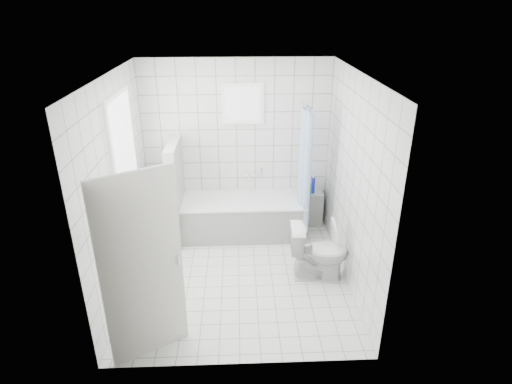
{
  "coord_description": "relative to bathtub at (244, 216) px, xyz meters",
  "views": [
    {
      "loc": [
        0.02,
        -4.7,
        3.34
      ],
      "look_at": [
        0.24,
        0.35,
        1.05
      ],
      "focal_mm": 30.0,
      "sensor_mm": 36.0,
      "label": 1
    }
  ],
  "objects": [
    {
      "name": "tub_faucet",
      "position": [
        0.1,
        0.33,
        0.56
      ],
      "size": [
        0.18,
        0.06,
        0.06
      ],
      "primitive_type": "cube",
      "color": "silver",
      "rests_on": "wall_back"
    },
    {
      "name": "window_back",
      "position": [
        0.01,
        0.33,
        1.66
      ],
      "size": [
        0.5,
        0.01,
        0.5
      ],
      "primitive_type": "cube",
      "color": "white",
      "rests_on": "wall_back"
    },
    {
      "name": "ceiling",
      "position": [
        -0.09,
        -1.12,
        2.31
      ],
      "size": [
        3.0,
        3.0,
        0.0
      ],
      "primitive_type": "plane",
      "rotation": [
        3.14,
        0.0,
        0.0
      ],
      "color": "white",
      "rests_on": "ground"
    },
    {
      "name": "shower_curtain",
      "position": [
        0.86,
        -0.16,
        0.81
      ],
      "size": [
        0.14,
        0.48,
        1.78
      ],
      "primitive_type": null,
      "color": "#4178BF",
      "rests_on": "curtain_rod"
    },
    {
      "name": "ledge_bottles",
      "position": [
        1.04,
        0.23,
        0.38
      ],
      "size": [
        0.16,
        0.16,
        0.26
      ],
      "color": "red",
      "rests_on": "tiled_ledge"
    },
    {
      "name": "wall_front",
      "position": [
        -0.09,
        -2.62,
        1.01
      ],
      "size": [
        2.8,
        0.02,
        2.6
      ],
      "primitive_type": "cube",
      "color": "white",
      "rests_on": "ground"
    },
    {
      "name": "window_sill",
      "position": [
        -1.4,
        -0.82,
        0.57
      ],
      "size": [
        0.18,
        1.02,
        0.08
      ],
      "primitive_type": "cube",
      "color": "white",
      "rests_on": "wall_left"
    },
    {
      "name": "wall_back",
      "position": [
        -0.09,
        0.38,
        1.01
      ],
      "size": [
        2.8,
        0.02,
        2.6
      ],
      "primitive_type": "cube",
      "color": "white",
      "rests_on": "ground"
    },
    {
      "name": "door",
      "position": [
        -0.99,
        -2.4,
        0.71
      ],
      "size": [
        0.71,
        0.45,
        2.0
      ],
      "primitive_type": "cube",
      "rotation": [
        0.0,
        0.0,
        -1.03
      ],
      "color": "silver",
      "rests_on": "ground"
    },
    {
      "name": "ground",
      "position": [
        -0.09,
        -1.12,
        -0.29
      ],
      "size": [
        3.0,
        3.0,
        0.0
      ],
      "primitive_type": "plane",
      "color": "white",
      "rests_on": "ground"
    },
    {
      "name": "window_left",
      "position": [
        -1.44,
        -0.82,
        1.31
      ],
      "size": [
        0.01,
        0.9,
        1.4
      ],
      "primitive_type": "cube",
      "color": "white",
      "rests_on": "wall_left"
    },
    {
      "name": "sill_bottles",
      "position": [
        -1.39,
        -0.82,
        0.7
      ],
      "size": [
        0.21,
        0.58,
        0.19
      ],
      "color": "silver",
      "rests_on": "window_sill"
    },
    {
      "name": "curtain_rod",
      "position": [
        0.86,
        -0.02,
        1.71
      ],
      "size": [
        0.02,
        0.8,
        0.02
      ],
      "primitive_type": "cylinder",
      "rotation": [
        1.57,
        0.0,
        0.0
      ],
      "color": "silver",
      "rests_on": "wall_back"
    },
    {
      "name": "toilet",
      "position": [
        0.94,
        -1.19,
        0.09
      ],
      "size": [
        0.76,
        0.46,
        0.75
      ],
      "primitive_type": "imported",
      "rotation": [
        0.0,
        0.0,
        1.52
      ],
      "color": "white",
      "rests_on": "ground"
    },
    {
      "name": "wall_right",
      "position": [
        1.31,
        -1.12,
        1.01
      ],
      "size": [
        0.02,
        3.0,
        2.6
      ],
      "primitive_type": "cube",
      "color": "white",
      "rests_on": "ground"
    },
    {
      "name": "partition_wall",
      "position": [
        -0.99,
        -0.05,
        0.46
      ],
      "size": [
        0.15,
        0.85,
        1.5
      ],
      "primitive_type": "cube",
      "color": "white",
      "rests_on": "ground"
    },
    {
      "name": "wall_left",
      "position": [
        -1.49,
        -1.12,
        1.01
      ],
      "size": [
        0.02,
        3.0,
        2.6
      ],
      "primitive_type": "cube",
      "color": "white",
      "rests_on": "ground"
    },
    {
      "name": "bathtub",
      "position": [
        0.0,
        0.0,
        0.0
      ],
      "size": [
        1.85,
        0.77,
        0.58
      ],
      "color": "white",
      "rests_on": "ground"
    },
    {
      "name": "tiled_ledge",
      "position": [
        1.05,
        0.25,
        -0.02
      ],
      "size": [
        0.4,
        0.24,
        0.55
      ],
      "primitive_type": "cube",
      "color": "white",
      "rests_on": "ground"
    }
  ]
}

